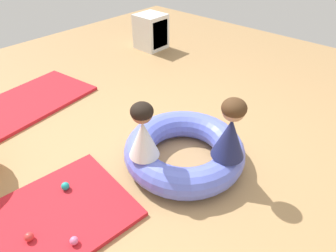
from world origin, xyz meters
TOP-DOWN VIEW (x-y plane):
  - ground_plane at (0.00, 0.00)m, footprint 8.00×8.00m
  - gym_mat_front at (-1.45, 0.21)m, footprint 1.86×1.09m
  - gym_mat_near_right at (-0.56, 1.91)m, footprint 1.82×1.08m
  - inflatable_cushion at (0.04, -0.15)m, footprint 1.10×1.10m
  - child_in_white at (-0.34, -0.03)m, footprint 0.35×0.35m
  - child_in_navy at (0.11, -0.54)m, footprint 0.38×0.38m
  - play_ball_teal at (-0.91, 0.34)m, footprint 0.07×0.07m
  - play_ball_red at (-1.34, 0.12)m, footprint 0.06×0.06m
  - play_ball_pink at (-1.14, -0.14)m, footprint 0.06×0.06m
  - storage_cube at (1.89, 2.07)m, footprint 0.44×0.44m

SIDE VIEW (x-z plane):
  - ground_plane at x=0.00m, z-range 0.00..0.00m
  - gym_mat_front at x=-1.45m, z-range 0.00..0.04m
  - gym_mat_near_right at x=-0.56m, z-range 0.00..0.04m
  - play_ball_pink at x=-1.14m, z-range 0.04..0.10m
  - play_ball_red at x=-1.34m, z-range 0.04..0.10m
  - play_ball_teal at x=-0.91m, z-range 0.04..0.11m
  - inflatable_cushion at x=0.04m, z-range 0.00..0.27m
  - storage_cube at x=1.89m, z-range 0.00..0.56m
  - child_in_white at x=-0.34m, z-range 0.26..0.76m
  - child_in_navy at x=0.11m, z-range 0.26..0.79m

